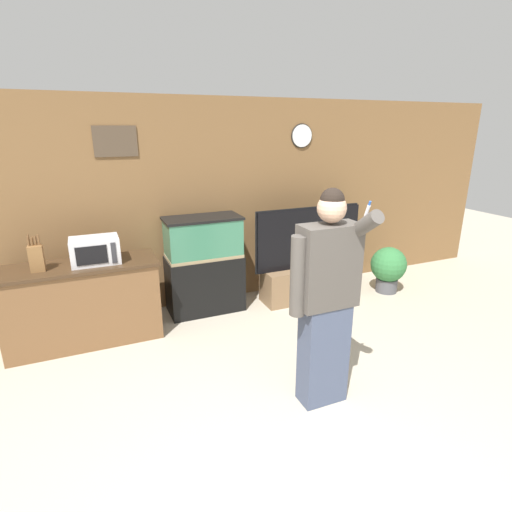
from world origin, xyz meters
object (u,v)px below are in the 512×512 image
at_px(person_standing, 326,298).
at_px(potted_plant, 388,267).
at_px(aquarium_on_stand, 204,265).
at_px(tv_on_stand, 307,272).
at_px(microwave, 95,250).
at_px(counter_island, 84,303).
at_px(knife_block, 36,258).

relative_size(person_standing, potted_plant, 2.80).
height_order(aquarium_on_stand, tv_on_stand, tv_on_stand).
relative_size(aquarium_on_stand, potted_plant, 1.87).
relative_size(aquarium_on_stand, person_standing, 0.67).
relative_size(microwave, aquarium_on_stand, 0.39).
bearing_deg(microwave, aquarium_on_stand, 11.92).
bearing_deg(counter_island, microwave, -3.74).
bearing_deg(counter_island, knife_block, -171.98).
height_order(knife_block, tv_on_stand, tv_on_stand).
distance_m(aquarium_on_stand, tv_on_stand, 1.41).
distance_m(microwave, person_standing, 2.47).
height_order(knife_block, aquarium_on_stand, knife_block).
xyz_separation_m(microwave, person_standing, (1.63, -1.85, -0.07)).
height_order(counter_island, person_standing, person_standing).
distance_m(knife_block, tv_on_stand, 3.22).
height_order(person_standing, potted_plant, person_standing).
relative_size(knife_block, person_standing, 0.20).
xyz_separation_m(counter_island, aquarium_on_stand, (1.41, 0.25, 0.16)).
bearing_deg(person_standing, aquarium_on_stand, 100.77).
xyz_separation_m(microwave, potted_plant, (3.77, -0.18, -0.65)).
distance_m(microwave, potted_plant, 3.83).
distance_m(knife_block, aquarium_on_stand, 1.84).
bearing_deg(counter_island, tv_on_stand, 1.34).
bearing_deg(counter_island, person_standing, -45.71).
relative_size(microwave, tv_on_stand, 0.32).
height_order(aquarium_on_stand, potted_plant, aquarium_on_stand).
bearing_deg(person_standing, knife_block, 140.21).
bearing_deg(knife_block, potted_plant, -1.89).
relative_size(aquarium_on_stand, tv_on_stand, 0.80).
relative_size(counter_island, aquarium_on_stand, 1.30).
bearing_deg(person_standing, microwave, 131.47).
bearing_deg(potted_plant, tv_on_stand, 167.42).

